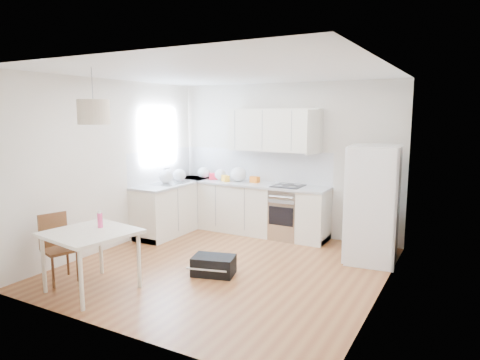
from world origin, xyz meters
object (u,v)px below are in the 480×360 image
at_px(dining_chair, 60,249).
at_px(gym_bag, 214,265).
at_px(dining_table, 91,238).
at_px(refrigerator, 374,204).

xyz_separation_m(dining_chair, gym_bag, (1.62, 1.15, -0.31)).
xyz_separation_m(dining_table, dining_chair, (-0.58, 0.00, -0.23)).
relative_size(dining_table, dining_chair, 1.23).
height_order(refrigerator, dining_chair, refrigerator).
bearing_deg(refrigerator, dining_chair, -146.26).
relative_size(refrigerator, dining_table, 1.58).
distance_m(dining_table, gym_bag, 1.64).
height_order(dining_table, gym_bag, dining_table).
bearing_deg(gym_bag, refrigerator, 27.88).
height_order(dining_table, dining_chair, dining_chair).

